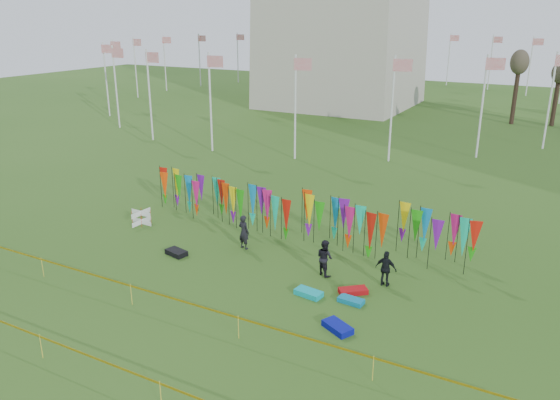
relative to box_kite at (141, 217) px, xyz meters
The scene contains 14 objects.
ground 8.76m from the box_kite, 29.42° to the right, with size 160.00×160.00×0.00m, color #2B5016.
flagpole_ring 44.31m from the box_kite, 98.31° to the left, with size 57.40×56.16×8.00m.
banner_row 8.36m from the box_kite, 17.67° to the left, with size 18.64×0.64×2.38m.
caution_tape_near 10.07m from the box_kite, 42.68° to the right, with size 26.00×0.02×0.90m.
caution_tape_far 13.18m from the box_kite, 55.83° to the right, with size 26.00×0.02×0.90m.
box_kite is the anchor object (origin of this frame).
person_left 6.62m from the box_kite, ahead, with size 0.62×0.46×1.71m, color black.
person_mid 11.24m from the box_kite, ahead, with size 0.79×0.49×1.63m, color black.
person_right 13.88m from the box_kite, ahead, with size 0.91×0.52×1.56m, color black.
kite_bag_turquoise 11.77m from the box_kite, 14.06° to the right, with size 1.12×0.56×0.22m, color #0BAFB3.
kite_bag_blue 14.23m from the box_kite, 19.18° to the right, with size 1.14×0.60×0.24m, color #091195.
kite_bag_red 13.07m from the box_kite, ahead, with size 1.15×0.53×0.21m, color #B30B10.
kite_bag_black 4.77m from the box_kite, 28.50° to the right, with size 1.03×0.60×0.24m, color black.
kite_bag_teal 13.40m from the box_kite, 11.16° to the right, with size 1.01×0.48×0.19m, color #0B7AA3.
Camera 1 is at (12.15, -16.44, 10.81)m, focal length 35.00 mm.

